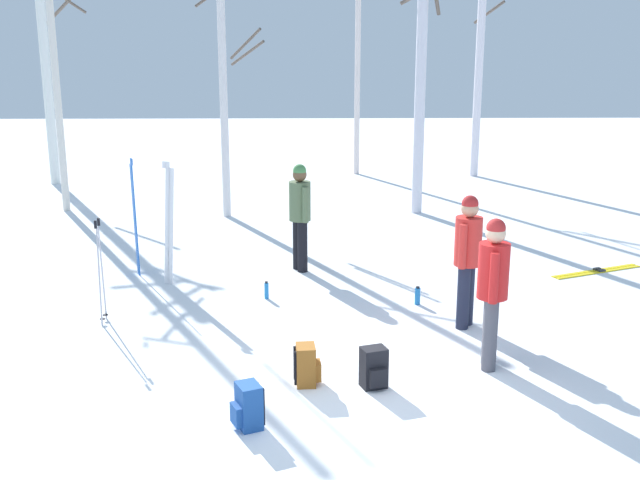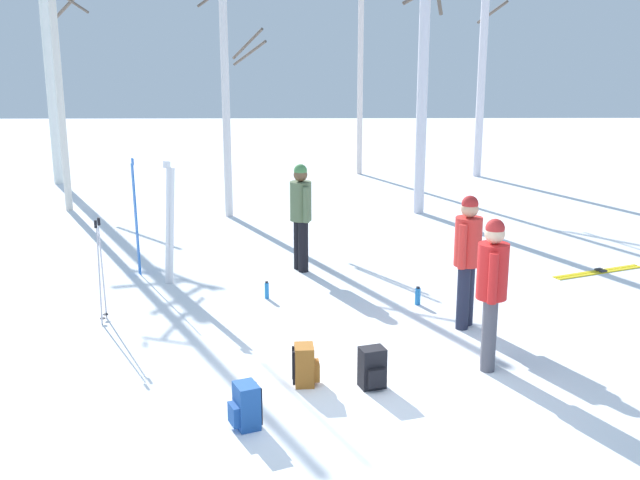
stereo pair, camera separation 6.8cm
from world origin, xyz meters
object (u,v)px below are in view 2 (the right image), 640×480
object	(u,v)px
birch_tree_5	(484,31)
birch_tree_1	(54,27)
backpack_1	(246,406)
birch_tree_2	(226,81)
person_2	(492,284)
birch_tree_4	(424,40)
water_bottle_1	(418,296)
ski_pair_planted_0	(136,217)
water_bottle_0	(267,290)
ski_poles_0	(101,267)
backpack_2	(372,368)
person_1	(301,210)
ski_pair_lying_0	(599,272)
birch_tree_3	(361,27)
birch_tree_0	(47,34)
person_0	(468,253)
backpack_0	(305,366)
ski_pair_planted_1	(170,224)

from	to	relation	value
birch_tree_5	birch_tree_1	bearing A→B (deg)	-156.49
backpack_1	birch_tree_2	bearing A→B (deg)	96.66
person_2	birch_tree_4	xyz separation A→B (m)	(0.34, 8.09, 2.62)
backpack_1	water_bottle_1	xyz separation A→B (m)	(2.11, 3.48, -0.09)
ski_pair_planted_0	birch_tree_1	xyz separation A→B (m)	(-2.55, 4.76, 2.93)
water_bottle_0	birch_tree_4	world-z (taller)	birch_tree_4
birch_tree_1	ski_pair_planted_0	bearing A→B (deg)	-61.83
ski_pair_planted_0	ski_poles_0	size ratio (longest dim) A/B	1.33
backpack_2	birch_tree_5	size ratio (longest dim) A/B	0.06
person_1	ski_pair_lying_0	world-z (taller)	person_1
birch_tree_2	birch_tree_5	world-z (taller)	birch_tree_5
birch_tree_3	birch_tree_0	bearing A→B (deg)	-170.09
person_1	water_bottle_1	bearing A→B (deg)	-45.94
ski_pair_planted_0	birch_tree_4	xyz separation A→B (m)	(5.04, 4.42, 2.69)
backpack_1	person_0	bearing A→B (deg)	45.45
ski_pair_planted_0	person_0	bearing A→B (deg)	-27.02
backpack_1	water_bottle_0	world-z (taller)	backpack_1
ski_pair_lying_0	birch_tree_3	xyz separation A→B (m)	(-3.21, 9.50, 3.94)
person_0	person_1	world-z (taller)	same
birch_tree_1	birch_tree_2	size ratio (longest dim) A/B	1.37
backpack_0	birch_tree_4	xyz separation A→B (m)	(2.38, 8.51, 3.39)
person_1	ski_pair_planted_0	size ratio (longest dim) A/B	0.93
person_2	water_bottle_0	bearing A→B (deg)	137.18
birch_tree_3	person_1	bearing A→B (deg)	-99.31
ski_pair_lying_0	birch_tree_1	distance (m)	11.60
backpack_2	water_bottle_0	xyz separation A→B (m)	(-1.27, 2.92, -0.09)
person_1	birch_tree_1	xyz separation A→B (m)	(-5.11, 4.60, 2.86)
ski_pair_lying_0	person_1	bearing A→B (deg)	177.65
birch_tree_1	backpack_1	bearing A→B (deg)	-64.60
birch_tree_4	person_1	bearing A→B (deg)	-120.14
ski_poles_0	birch_tree_2	bearing A→B (deg)	80.84
ski_poles_0	birch_tree_5	world-z (taller)	birch_tree_5
ski_pair_planted_0	backpack_1	size ratio (longest dim) A/B	4.18
backpack_1	water_bottle_1	world-z (taller)	backpack_1
water_bottle_0	person_2	bearing A→B (deg)	-42.82
ski_pair_planted_1	birch_tree_1	bearing A→B (deg)	120.81
backpack_1	backpack_0	bearing A→B (deg)	59.37
person_0	birch_tree_2	world-z (taller)	birch_tree_2
person_0	ski_poles_0	size ratio (longest dim) A/B	1.24
ski_pair_lying_0	birch_tree_4	bearing A→B (deg)	116.92
person_0	birch_tree_0	world-z (taller)	birch_tree_0
birch_tree_1	birch_tree_5	world-z (taller)	birch_tree_1
ski_pair_lying_0	person_0	bearing A→B (deg)	-137.92
backpack_2	water_bottle_1	bearing A→B (deg)	72.24
birch_tree_4	birch_tree_5	xyz separation A→B (m)	(2.23, 4.61, 0.23)
backpack_1	birch_tree_3	bearing A→B (deg)	82.18
birch_tree_2	birch_tree_3	xyz separation A→B (m)	(3.06, 5.31, 1.16)
backpack_0	backpack_1	world-z (taller)	same
birch_tree_2	water_bottle_1	bearing A→B (deg)	-60.82
ski_pair_planted_0	ski_pair_lying_0	distance (m)	7.35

